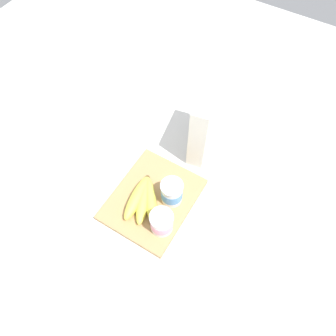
{
  "coord_description": "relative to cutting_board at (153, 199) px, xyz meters",
  "views": [
    {
      "loc": [
        0.37,
        0.28,
        0.95
      ],
      "look_at": [
        -0.09,
        0.0,
        0.07
      ],
      "focal_mm": 34.77,
      "sensor_mm": 36.0,
      "label": 1
    }
  ],
  "objects": [
    {
      "name": "cereal_box",
      "position": [
        -0.27,
        0.03,
        0.12
      ],
      "size": [
        0.19,
        0.09,
        0.26
      ],
      "primitive_type": "cube",
      "rotation": [
        0.0,
        0.0,
        3.33
      ],
      "color": "white",
      "rests_on": "ground_plane"
    },
    {
      "name": "banana_bunch",
      "position": [
        0.03,
        -0.02,
        0.03
      ],
      "size": [
        0.17,
        0.14,
        0.04
      ],
      "color": "#DFD74D",
      "rests_on": "cutting_board"
    },
    {
      "name": "ground_plane",
      "position": [
        0.0,
        0.0,
        -0.01
      ],
      "size": [
        2.4,
        2.4,
        0.0
      ],
      "primitive_type": "plane",
      "color": "silver"
    },
    {
      "name": "yogurt_cup_front",
      "position": [
        -0.03,
        0.05,
        0.05
      ],
      "size": [
        0.07,
        0.07,
        0.09
      ],
      "color": "white",
      "rests_on": "cutting_board"
    },
    {
      "name": "spoon",
      "position": [
        0.25,
        -0.09,
        -0.0
      ],
      "size": [
        0.09,
        0.12,
        0.01
      ],
      "color": "silver",
      "rests_on": "ground_plane"
    },
    {
      "name": "cutting_board",
      "position": [
        0.0,
        0.0,
        0.0
      ],
      "size": [
        0.3,
        0.24,
        0.02
      ],
      "primitive_type": "cube",
      "color": "tan",
      "rests_on": "ground_plane"
    },
    {
      "name": "yogurt_cup_back",
      "position": [
        0.07,
        0.08,
        0.05
      ],
      "size": [
        0.07,
        0.07,
        0.08
      ],
      "color": "white",
      "rests_on": "cutting_board"
    }
  ]
}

